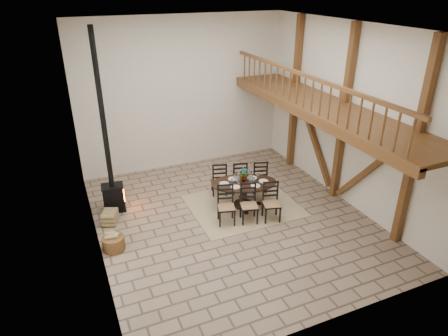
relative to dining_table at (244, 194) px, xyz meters
name	(u,v)px	position (x,y,z in m)	size (l,w,h in m)	color
ground	(232,219)	(-0.58, -0.50, -0.40)	(8.00, 8.00, 0.00)	gray
room_shell	(276,108)	(0.61, -0.50, 2.61)	(7.02, 8.02, 5.01)	silver
rug	(243,206)	(0.00, 0.00, -0.39)	(3.00, 2.50, 0.02)	tan
dining_table	(244,194)	(0.00, 0.00, 0.00)	(2.18, 2.45, 1.20)	black
wood_stove	(110,174)	(-3.45, 1.26, 0.74)	(0.65, 0.53, 5.00)	black
log_basket	(114,243)	(-3.78, -0.59, -0.21)	(0.54, 0.54, 0.44)	brown
log_stack	(110,217)	(-3.67, 0.60, -0.22)	(0.52, 0.59, 0.37)	tan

